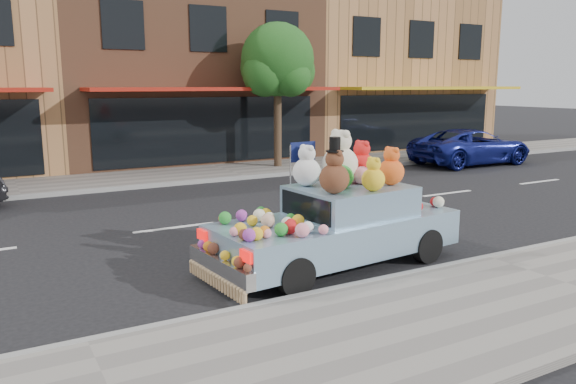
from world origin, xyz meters
TOP-DOWN VIEW (x-y plane):
  - ground at (0.00, 0.00)m, footprint 120.00×120.00m
  - near_sidewalk at (0.00, -6.50)m, footprint 60.00×3.00m
  - far_sidewalk at (0.00, 6.50)m, footprint 60.00×3.00m
  - near_kerb at (0.00, -5.00)m, footprint 60.00×0.12m
  - far_kerb at (0.00, 5.00)m, footprint 60.00×0.12m
  - storefront_mid at (0.00, 11.97)m, footprint 10.00×9.80m
  - storefront_right at (10.00, 11.97)m, footprint 10.00×9.80m
  - street_tree at (2.03, 6.55)m, footprint 3.00×2.70m
  - car_blue at (9.11, 3.94)m, footprint 4.97×2.34m
  - art_car at (-2.34, -3.81)m, footprint 4.63×2.17m

SIDE VIEW (x-z plane):
  - ground at x=0.00m, z-range 0.00..0.00m
  - near_sidewalk at x=0.00m, z-range 0.00..0.12m
  - far_sidewalk at x=0.00m, z-range 0.00..0.12m
  - near_kerb at x=0.00m, z-range 0.00..0.13m
  - far_kerb at x=0.00m, z-range 0.00..0.13m
  - car_blue at x=9.11m, z-range 0.00..1.37m
  - art_car at x=-2.34m, z-range -0.33..1.96m
  - storefront_mid at x=0.00m, z-range -0.01..7.29m
  - storefront_right at x=10.00m, z-range -0.01..7.29m
  - street_tree at x=2.03m, z-range 1.08..6.30m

